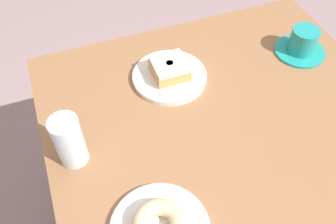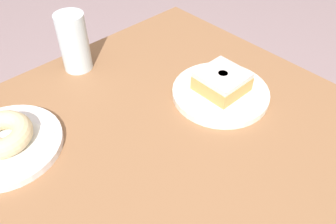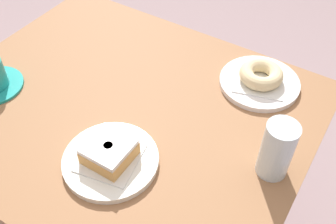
# 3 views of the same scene
# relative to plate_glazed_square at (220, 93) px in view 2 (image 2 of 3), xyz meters

# --- Properties ---
(table) EXTENTS (0.92, 0.76, 0.71)m
(table) POSITION_rel_plate_glazed_square_xyz_m (-0.09, 0.15, -0.11)
(table) COLOR #946541
(table) RESTS_ON ground_plane
(plate_glazed_square) EXTENTS (0.21, 0.21, 0.02)m
(plate_glazed_square) POSITION_rel_plate_glazed_square_xyz_m (0.00, 0.00, 0.00)
(plate_glazed_square) COLOR white
(plate_glazed_square) RESTS_ON table
(napkin_glazed_square) EXTENTS (0.14, 0.14, 0.00)m
(napkin_glazed_square) POSITION_rel_plate_glazed_square_xyz_m (0.00, 0.00, 0.01)
(napkin_glazed_square) COLOR white
(napkin_glazed_square) RESTS_ON plate_glazed_square
(donut_glazed_square) EXTENTS (0.09, 0.09, 0.04)m
(donut_glazed_square) POSITION_rel_plate_glazed_square_xyz_m (-0.00, 0.00, 0.03)
(donut_glazed_square) COLOR #D79B50
(donut_glazed_square) RESTS_ON napkin_glazed_square
(plate_sugar_ring) EXTENTS (0.21, 0.21, 0.01)m
(plate_sugar_ring) POSITION_rel_plate_glazed_square_xyz_m (0.17, 0.41, -0.00)
(plate_sugar_ring) COLOR white
(plate_sugar_ring) RESTS_ON table
(napkin_sugar_ring) EXTENTS (0.16, 0.16, 0.00)m
(napkin_sugar_ring) POSITION_rel_plate_glazed_square_xyz_m (0.17, 0.41, 0.01)
(napkin_sugar_ring) COLOR white
(napkin_sugar_ring) RESTS_ON plate_sugar_ring
(donut_sugar_ring) EXTENTS (0.11, 0.11, 0.04)m
(donut_sugar_ring) POSITION_rel_plate_glazed_square_xyz_m (0.17, 0.41, 0.03)
(donut_sugar_ring) COLOR beige
(donut_sugar_ring) RESTS_ON napkin_sugar_ring
(water_glass) EXTENTS (0.07, 0.07, 0.14)m
(water_glass) POSITION_rel_plate_glazed_square_xyz_m (0.30, 0.17, 0.06)
(water_glass) COLOR silver
(water_glass) RESTS_ON table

